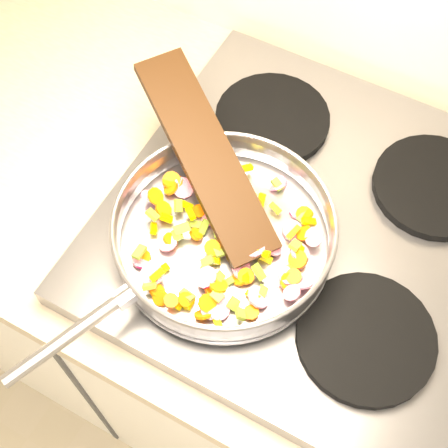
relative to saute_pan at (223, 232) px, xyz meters
The scene contains 8 objects.
cooktop 0.16m from the saute_pan, 47.84° to the left, with size 0.60×0.60×0.04m, color #939399.
grate_fl 0.07m from the saute_pan, 142.89° to the right, with size 0.19×0.19×0.02m, color black.
grate_fr 0.24m from the saute_pan, ahead, with size 0.19×0.19×0.02m, color black.
grate_bl 0.26m from the saute_pan, 99.60° to the left, with size 0.19×0.19×0.02m, color black.
grate_br 0.35m from the saute_pan, 46.20° to the left, with size 0.19×0.19×0.02m, color black.
saute_pan is the anchor object (origin of this frame).
vegetable_heap 0.02m from the saute_pan, 37.78° to the right, with size 0.29×0.28×0.05m.
wooden_spatula 0.12m from the saute_pan, 131.60° to the left, with size 0.34×0.08×0.02m, color black.
Camera 1 is at (-0.59, 1.18, 1.76)m, focal length 50.00 mm.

